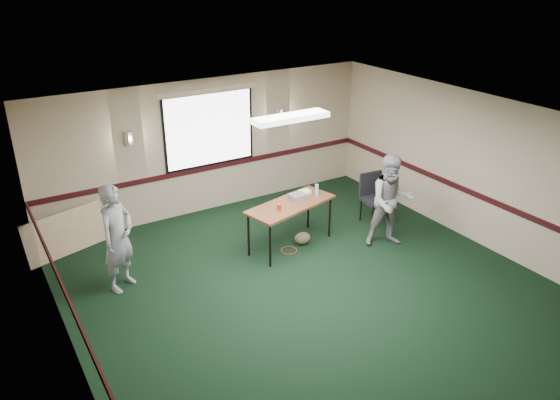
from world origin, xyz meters
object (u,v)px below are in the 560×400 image
folding_table (291,207)px  person_left (118,238)px  conference_chair (374,194)px  person_right (391,201)px  projector (298,196)px

folding_table → person_left: bearing=161.6°
conference_chair → person_right: (-0.38, -0.89, 0.27)m
folding_table → projector: 0.26m
projector → person_right: person_right is taller
projector → person_left: bearing=176.9°
folding_table → person_right: (1.55, -0.87, 0.07)m
person_left → folding_table: bearing=-39.9°
projector → conference_chair: (1.72, -0.08, -0.31)m
projector → conference_chair: 1.75m
folding_table → conference_chair: bearing=-13.1°
conference_chair → person_right: size_ratio=0.58×
projector → conference_chair: size_ratio=0.28×
folding_table → person_right: person_right is taller
person_right → projector: bearing=167.9°
projector → folding_table: bearing=-154.0°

